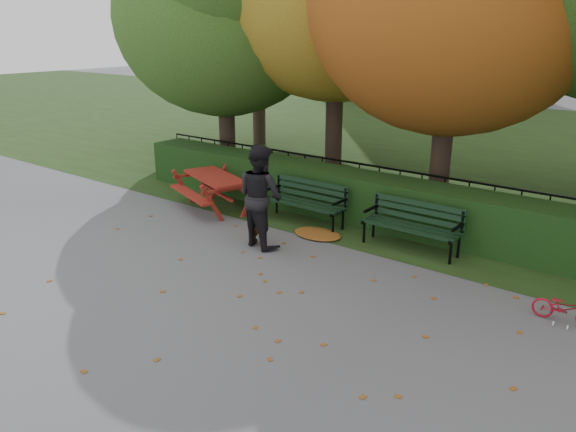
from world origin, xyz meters
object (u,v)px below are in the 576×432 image
Objects in this scene: tree_a at (225,0)px; bench_right at (413,222)px; bench_left at (306,199)px; picnic_table at (216,183)px; adult at (260,196)px; child at (258,222)px; bicycle at (565,308)px.

tree_a is 7.69m from bench_right.
bench_left reaches higher than picnic_table.
adult is (-2.33, -1.55, 0.44)m from bench_right.
adult is (0.07, -1.55, 0.44)m from bench_left.
bench_right is at bearing -134.73° from adult.
child reaches higher than bicycle.
picnic_table is 2.37m from child.
bicycle is at bearing 14.60° from picnic_table.
picnic_table is 7.45m from bicycle.
bicycle is (5.29, -1.25, -0.29)m from bench_left.
adult reaches higher than bench_right.
child is at bearing -6.00° from picnic_table.
child is 0.46× the size of adult.
picnic_table is (1.77, -2.38, -3.92)m from tree_a.
child is at bearing -89.88° from bench_left.
bicycle is at bearing 176.58° from child.
bicycle is at bearing -23.46° from bench_right.
bench_left is 0.82× the size of picnic_table.
bench_left is 0.94× the size of adult.
bench_right is at bearing 26.73° from picnic_table.
picnic_table is at bearing -53.30° from tree_a.
bicycle is (5.28, 0.30, -0.21)m from child.
bench_left is at bearing -75.61° from adult.
child is (0.00, -1.55, -0.08)m from bench_left.
tree_a is at bearing -29.15° from adult.
bench_left reaches higher than bicycle.
picnic_table is (-2.12, -0.50, 0.08)m from bench_left.
adult is at bearing -146.40° from bench_right.
adult is 5.27m from bicycle.
adult reaches higher than picnic_table.
bench_left is 2.09× the size of bicycle.
bench_right is at bearing 0.00° from bench_left.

